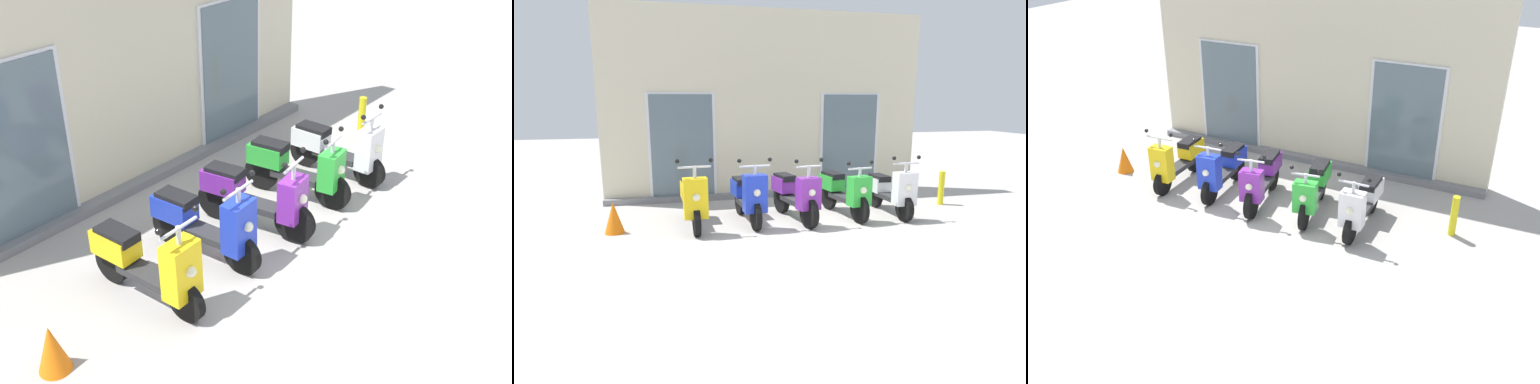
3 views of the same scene
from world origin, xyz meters
The scene contains 9 objects.
ground_plane centered at (0.00, 0.00, 0.00)m, with size 40.00×40.00×0.00m, color #A8A39E.
storefront_facade centered at (0.00, 3.46, 1.95)m, with size 7.14×0.50×4.04m.
scooter_yellow centered at (-1.86, 1.21, 0.49)m, with size 0.59×1.58×1.25m.
scooter_blue centered at (-0.89, 1.27, 0.49)m, with size 0.59×1.59×1.22m.
scooter_purple centered at (-0.04, 1.22, 0.48)m, with size 0.61×1.66×1.19m.
scooter_green centered at (0.94, 1.28, 0.49)m, with size 0.59×1.61×1.11m.
scooter_white centered at (1.85, 1.20, 0.46)m, with size 0.56×1.59×1.18m.
curb_bollard centered at (3.28, 1.64, 0.35)m, with size 0.12×0.12×0.70m, color yellow.
traffic_cone centered at (-3.15, 1.16, 0.26)m, with size 0.32×0.32×0.52m, color orange.
Camera 2 is at (-2.30, -6.10, 2.16)m, focal length 30.49 mm.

